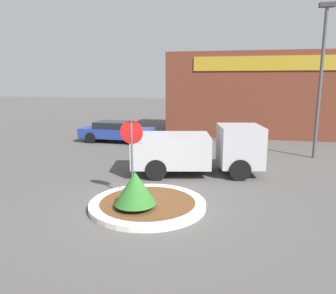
{
  "coord_description": "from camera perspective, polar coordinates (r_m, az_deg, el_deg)",
  "views": [
    {
      "loc": [
        2.6,
        -9.15,
        3.82
      ],
      "look_at": [
        0.14,
        2.31,
        1.43
      ],
      "focal_mm": 35.0,
      "sensor_mm": 36.0,
      "label": 1
    }
  ],
  "objects": [
    {
      "name": "traffic_island",
      "position": [
        10.22,
        -3.56,
        -9.93
      ],
      "size": [
        3.58,
        3.58,
        0.16
      ],
      "color": "silver",
      "rests_on": "ground_plane"
    },
    {
      "name": "stop_sign",
      "position": [
        10.52,
        -6.34,
        0.47
      ],
      "size": [
        0.75,
        0.07,
        2.59
      ],
      "color": "#4C4C51",
      "rests_on": "ground_plane"
    },
    {
      "name": "parked_sedan_blue",
      "position": [
        20.85,
        -8.99,
        2.73
      ],
      "size": [
        4.58,
        1.93,
        1.28
      ],
      "rotation": [
        0.0,
        0.0,
        -0.03
      ],
      "color": "navy",
      "rests_on": "ground_plane"
    },
    {
      "name": "utility_truck",
      "position": [
        13.51,
        5.27,
        -0.32
      ],
      "size": [
        5.54,
        3.05,
        2.01
      ],
      "rotation": [
        0.0,
        0.0,
        0.2
      ],
      "color": "#B2B2B7",
      "rests_on": "ground_plane"
    },
    {
      "name": "island_shrub",
      "position": [
        9.57,
        -5.74,
        -7.06
      ],
      "size": [
        1.23,
        1.23,
        1.09
      ],
      "color": "brown",
      "rests_on": "traffic_island"
    },
    {
      "name": "light_pole",
      "position": [
        17.58,
        25.14,
        11.81
      ],
      "size": [
        0.7,
        0.3,
        7.31
      ],
      "color": "#4C4C51",
      "rests_on": "ground_plane"
    },
    {
      "name": "storefront_building",
      "position": [
        24.97,
        15.63,
        8.88
      ],
      "size": [
        12.65,
        6.07,
        5.67
      ],
      "color": "brown",
      "rests_on": "ground_plane"
    },
    {
      "name": "ground_plane",
      "position": [
        10.25,
        -3.55,
        -10.35
      ],
      "size": [
        120.0,
        120.0,
        0.0
      ],
      "primitive_type": "plane",
      "color": "#514F4C"
    }
  ]
}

